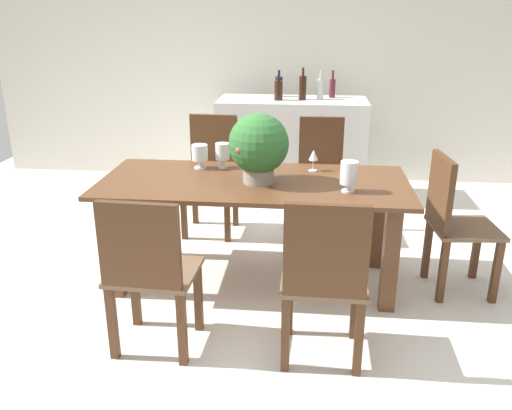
{
  "coord_description": "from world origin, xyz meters",
  "views": [
    {
      "loc": [
        0.36,
        -3.36,
        1.81
      ],
      "look_at": [
        0.0,
        0.13,
        0.53
      ],
      "focal_mm": 37.44,
      "sensor_mm": 36.0,
      "label": 1
    }
  ],
  "objects_px": {
    "chair_near_left": "(148,268)",
    "wine_bottle_dark": "(303,87)",
    "chair_far_right": "(320,172)",
    "wine_bottle_green": "(279,86)",
    "dining_table": "(254,200)",
    "wine_bottle_tall": "(278,90)",
    "wine_bottle_clear": "(332,87)",
    "flower_centerpiece": "(259,146)",
    "crystal_vase_left": "(349,174)",
    "wine_bottle_amber": "(320,88)",
    "chair_foot_end": "(452,218)",
    "crystal_vase_center_near": "(200,153)",
    "wine_glass": "(313,156)",
    "chair_near_right": "(324,275)",
    "kitchen_counter": "(291,148)",
    "chair_far_left": "(212,168)",
    "crystal_vase_right": "(222,152)"
  },
  "relations": [
    {
      "from": "dining_table",
      "to": "wine_bottle_amber",
      "type": "height_order",
      "value": "wine_bottle_amber"
    },
    {
      "from": "chair_near_left",
      "to": "wine_bottle_dark",
      "type": "distance_m",
      "value": 2.97
    },
    {
      "from": "wine_bottle_clear",
      "to": "wine_bottle_amber",
      "type": "bearing_deg",
      "value": -133.94
    },
    {
      "from": "chair_foot_end",
      "to": "wine_bottle_dark",
      "type": "distance_m",
      "value": 2.25
    },
    {
      "from": "chair_far_right",
      "to": "wine_bottle_clear",
      "type": "xyz_separation_m",
      "value": [
        0.11,
        1.13,
        0.55
      ]
    },
    {
      "from": "chair_far_left",
      "to": "flower_centerpiece",
      "type": "relative_size",
      "value": 2.15
    },
    {
      "from": "chair_near_left",
      "to": "flower_centerpiece",
      "type": "xyz_separation_m",
      "value": [
        0.5,
        0.88,
        0.46
      ]
    },
    {
      "from": "crystal_vase_left",
      "to": "wine_bottle_tall",
      "type": "xyz_separation_m",
      "value": [
        -0.57,
        2.01,
        0.23
      ]
    },
    {
      "from": "flower_centerpiece",
      "to": "crystal_vase_right",
      "type": "height_order",
      "value": "flower_centerpiece"
    },
    {
      "from": "chair_near_right",
      "to": "kitchen_counter",
      "type": "bearing_deg",
      "value": -83.5
    },
    {
      "from": "wine_glass",
      "to": "wine_bottle_tall",
      "type": "distance_m",
      "value": 1.62
    },
    {
      "from": "dining_table",
      "to": "crystal_vase_left",
      "type": "xyz_separation_m",
      "value": [
        0.61,
        -0.18,
        0.26
      ]
    },
    {
      "from": "wine_bottle_tall",
      "to": "wine_bottle_clear",
      "type": "distance_m",
      "value": 0.57
    },
    {
      "from": "wine_bottle_tall",
      "to": "crystal_vase_right",
      "type": "bearing_deg",
      "value": -100.9
    },
    {
      "from": "wine_bottle_green",
      "to": "wine_glass",
      "type": "bearing_deg",
      "value": -78.79
    },
    {
      "from": "crystal_vase_left",
      "to": "crystal_vase_center_near",
      "type": "relative_size",
      "value": 1.13
    },
    {
      "from": "crystal_vase_center_near",
      "to": "kitchen_counter",
      "type": "relative_size",
      "value": 0.12
    },
    {
      "from": "chair_far_left",
      "to": "wine_glass",
      "type": "relative_size",
      "value": 6.43
    },
    {
      "from": "dining_table",
      "to": "wine_bottle_green",
      "type": "height_order",
      "value": "wine_bottle_green"
    },
    {
      "from": "chair_far_left",
      "to": "wine_bottle_dark",
      "type": "bearing_deg",
      "value": 55.78
    },
    {
      "from": "chair_far_right",
      "to": "crystal_vase_center_near",
      "type": "bearing_deg",
      "value": -143.93
    },
    {
      "from": "dining_table",
      "to": "chair_near_right",
      "type": "relative_size",
      "value": 2.16
    },
    {
      "from": "chair_far_left",
      "to": "wine_glass",
      "type": "xyz_separation_m",
      "value": [
        0.85,
        -0.66,
        0.3
      ]
    },
    {
      "from": "wine_bottle_green",
      "to": "wine_bottle_amber",
      "type": "bearing_deg",
      "value": -20.28
    },
    {
      "from": "chair_far_right",
      "to": "wine_glass",
      "type": "xyz_separation_m",
      "value": [
        -0.07,
        -0.65,
        0.31
      ]
    },
    {
      "from": "chair_foot_end",
      "to": "crystal_vase_right",
      "type": "bearing_deg",
      "value": 74.52
    },
    {
      "from": "flower_centerpiece",
      "to": "wine_bottle_amber",
      "type": "height_order",
      "value": "wine_bottle_amber"
    },
    {
      "from": "crystal_vase_center_near",
      "to": "wine_glass",
      "type": "bearing_deg",
      "value": 1.3
    },
    {
      "from": "chair_far_right",
      "to": "wine_bottle_tall",
      "type": "xyz_separation_m",
      "value": [
        -0.42,
        0.91,
        0.55
      ]
    },
    {
      "from": "wine_bottle_tall",
      "to": "chair_near_right",
      "type": "bearing_deg",
      "value": -81.4
    },
    {
      "from": "chair_near_right",
      "to": "wine_bottle_amber",
      "type": "relative_size",
      "value": 3.42
    },
    {
      "from": "kitchen_counter",
      "to": "wine_bottle_clear",
      "type": "xyz_separation_m",
      "value": [
        0.39,
        0.16,
        0.59
      ]
    },
    {
      "from": "chair_foot_end",
      "to": "wine_bottle_tall",
      "type": "relative_size",
      "value": 3.95
    },
    {
      "from": "kitchen_counter",
      "to": "wine_bottle_amber",
      "type": "xyz_separation_m",
      "value": [
        0.26,
        0.03,
        0.6
      ]
    },
    {
      "from": "wine_bottle_clear",
      "to": "chair_near_left",
      "type": "bearing_deg",
      "value": -109.2
    },
    {
      "from": "wine_bottle_tall",
      "to": "wine_bottle_dark",
      "type": "xyz_separation_m",
      "value": [
        0.23,
        0.06,
        0.02
      ]
    },
    {
      "from": "chair_far_right",
      "to": "chair_foot_end",
      "type": "bearing_deg",
      "value": -48.95
    },
    {
      "from": "flower_centerpiece",
      "to": "crystal_vase_left",
      "type": "xyz_separation_m",
      "value": [
        0.58,
        -0.14,
        -0.13
      ]
    },
    {
      "from": "chair_near_right",
      "to": "flower_centerpiece",
      "type": "distance_m",
      "value": 1.08
    },
    {
      "from": "chair_far_right",
      "to": "wine_bottle_green",
      "type": "relative_size",
      "value": 3.8
    },
    {
      "from": "wine_bottle_amber",
      "to": "chair_far_left",
      "type": "bearing_deg",
      "value": -132.12
    },
    {
      "from": "wine_bottle_green",
      "to": "chair_foot_end",
      "type": "bearing_deg",
      "value": -58.51
    },
    {
      "from": "chair_far_left",
      "to": "wine_bottle_green",
      "type": "relative_size",
      "value": 3.8
    },
    {
      "from": "chair_near_left",
      "to": "crystal_vase_center_near",
      "type": "xyz_separation_m",
      "value": [
        0.05,
        1.17,
        0.33
      ]
    },
    {
      "from": "flower_centerpiece",
      "to": "wine_bottle_green",
      "type": "distance_m",
      "value": 2.12
    },
    {
      "from": "crystal_vase_center_near",
      "to": "wine_bottle_dark",
      "type": "xyz_separation_m",
      "value": [
        0.69,
        1.65,
        0.26
      ]
    },
    {
      "from": "wine_glass",
      "to": "wine_bottle_green",
      "type": "relative_size",
      "value": 0.59
    },
    {
      "from": "chair_far_right",
      "to": "crystal_vase_left",
      "type": "relative_size",
      "value": 5.01
    },
    {
      "from": "wine_bottle_dark",
      "to": "wine_glass",
      "type": "bearing_deg",
      "value": -85.92
    },
    {
      "from": "kitchen_counter",
      "to": "wine_bottle_dark",
      "type": "relative_size",
      "value": 4.8
    }
  ]
}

